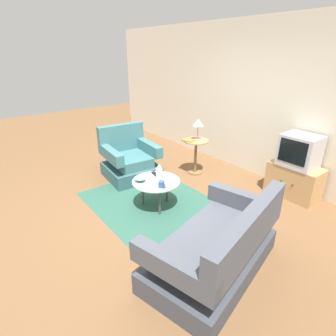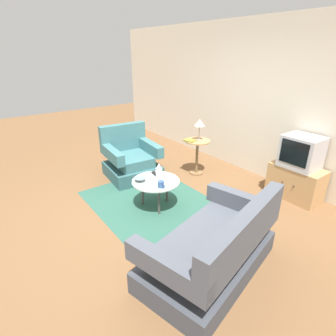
{
  "view_description": "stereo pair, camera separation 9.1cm",
  "coord_description": "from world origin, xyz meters",
  "px_view_note": "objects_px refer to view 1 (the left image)",
  "views": [
    {
      "loc": [
        2.78,
        -1.95,
        2.17
      ],
      "look_at": [
        -0.14,
        0.34,
        0.55
      ],
      "focal_mm": 28.89,
      "sensor_mm": 36.0,
      "label": 1
    },
    {
      "loc": [
        2.84,
        -1.88,
        2.17
      ],
      "look_at": [
        -0.14,
        0.34,
        0.55
      ],
      "focal_mm": 28.89,
      "sensor_mm": 36.0,
      "label": 2
    }
  ],
  "objects_px": {
    "armchair": "(129,160)",
    "tv_stand": "(294,181)",
    "coffee_table": "(156,183)",
    "table_lamp": "(198,124)",
    "tv_remote_dark": "(155,174)",
    "couch": "(217,249)",
    "book": "(188,140)",
    "side_table": "(196,150)",
    "vase": "(159,172)",
    "television": "(300,151)",
    "bowl": "(140,180)",
    "mug": "(162,184)"
  },
  "relations": [
    {
      "from": "armchair",
      "to": "tv_stand",
      "type": "distance_m",
      "value": 2.83
    },
    {
      "from": "coffee_table",
      "to": "table_lamp",
      "type": "relative_size",
      "value": 1.77
    },
    {
      "from": "tv_remote_dark",
      "to": "armchair",
      "type": "bearing_deg",
      "value": 1.58
    },
    {
      "from": "couch",
      "to": "tv_remote_dark",
      "type": "distance_m",
      "value": 1.69
    },
    {
      "from": "armchair",
      "to": "book",
      "type": "bearing_deg",
      "value": 151.34
    },
    {
      "from": "side_table",
      "to": "tv_remote_dark",
      "type": "distance_m",
      "value": 1.23
    },
    {
      "from": "coffee_table",
      "to": "book",
      "type": "distance_m",
      "value": 1.32
    },
    {
      "from": "vase",
      "to": "armchair",
      "type": "bearing_deg",
      "value": 170.86
    },
    {
      "from": "television",
      "to": "vase",
      "type": "height_order",
      "value": "television"
    },
    {
      "from": "armchair",
      "to": "coffee_table",
      "type": "bearing_deg",
      "value": 83.98
    },
    {
      "from": "table_lamp",
      "to": "vase",
      "type": "height_order",
      "value": "table_lamp"
    },
    {
      "from": "table_lamp",
      "to": "tv_remote_dark",
      "type": "bearing_deg",
      "value": -75.05
    },
    {
      "from": "tv_stand",
      "to": "couch",
      "type": "bearing_deg",
      "value": -80.56
    },
    {
      "from": "television",
      "to": "vase",
      "type": "bearing_deg",
      "value": -119.87
    },
    {
      "from": "tv_stand",
      "to": "bowl",
      "type": "xyz_separation_m",
      "value": [
        -1.2,
        -2.12,
        0.19
      ]
    },
    {
      "from": "coffee_table",
      "to": "vase",
      "type": "xyz_separation_m",
      "value": [
        0.01,
        0.05,
        0.17
      ]
    },
    {
      "from": "tv_stand",
      "to": "tv_remote_dark",
      "type": "distance_m",
      "value": 2.22
    },
    {
      "from": "vase",
      "to": "book",
      "type": "height_order",
      "value": "same"
    },
    {
      "from": "tv_stand",
      "to": "television",
      "type": "bearing_deg",
      "value": -90.0
    },
    {
      "from": "book",
      "to": "table_lamp",
      "type": "bearing_deg",
      "value": 47.01
    },
    {
      "from": "side_table",
      "to": "mug",
      "type": "bearing_deg",
      "value": -61.2
    },
    {
      "from": "tv_stand",
      "to": "book",
      "type": "relative_size",
      "value": 3.39
    },
    {
      "from": "coffee_table",
      "to": "book",
      "type": "bearing_deg",
      "value": 117.03
    },
    {
      "from": "armchair",
      "to": "television",
      "type": "xyz_separation_m",
      "value": [
        2.28,
        1.67,
        0.46
      ]
    },
    {
      "from": "mug",
      "to": "bowl",
      "type": "height_order",
      "value": "mug"
    },
    {
      "from": "vase",
      "to": "tv_remote_dark",
      "type": "xyz_separation_m",
      "value": [
        -0.2,
        0.06,
        -0.11
      ]
    },
    {
      "from": "side_table",
      "to": "mug",
      "type": "relative_size",
      "value": 4.76
    },
    {
      "from": "television",
      "to": "couch",
      "type": "bearing_deg",
      "value": -80.52
    },
    {
      "from": "side_table",
      "to": "bowl",
      "type": "relative_size",
      "value": 3.91
    },
    {
      "from": "couch",
      "to": "tv_remote_dark",
      "type": "bearing_deg",
      "value": 62.86
    },
    {
      "from": "couch",
      "to": "television",
      "type": "xyz_separation_m",
      "value": [
        -0.37,
        2.19,
        0.48
      ]
    },
    {
      "from": "bowl",
      "to": "book",
      "type": "relative_size",
      "value": 0.73
    },
    {
      "from": "coffee_table",
      "to": "side_table",
      "type": "height_order",
      "value": "side_table"
    },
    {
      "from": "armchair",
      "to": "vase",
      "type": "xyz_separation_m",
      "value": [
        1.21,
        -0.19,
        0.24
      ]
    },
    {
      "from": "tv_remote_dark",
      "to": "table_lamp",
      "type": "bearing_deg",
      "value": -65.81
    },
    {
      "from": "mug",
      "to": "book",
      "type": "height_order",
      "value": "book"
    },
    {
      "from": "television",
      "to": "vase",
      "type": "distance_m",
      "value": 2.16
    },
    {
      "from": "table_lamp",
      "to": "mug",
      "type": "relative_size",
      "value": 2.86
    },
    {
      "from": "tv_stand",
      "to": "mug",
      "type": "distance_m",
      "value": 2.18
    },
    {
      "from": "coffee_table",
      "to": "vase",
      "type": "relative_size",
      "value": 2.71
    },
    {
      "from": "side_table",
      "to": "bowl",
      "type": "bearing_deg",
      "value": -74.52
    },
    {
      "from": "book",
      "to": "mug",
      "type": "bearing_deg",
      "value": -72.74
    },
    {
      "from": "tv_remote_dark",
      "to": "television",
      "type": "bearing_deg",
      "value": -115.81
    },
    {
      "from": "side_table",
      "to": "television",
      "type": "relative_size",
      "value": 1.27
    },
    {
      "from": "armchair",
      "to": "coffee_table",
      "type": "xyz_separation_m",
      "value": [
        1.2,
        -0.25,
        0.08
      ]
    },
    {
      "from": "side_table",
      "to": "bowl",
      "type": "xyz_separation_m",
      "value": [
        0.41,
        -1.49,
        -0.01
      ]
    },
    {
      "from": "couch",
      "to": "table_lamp",
      "type": "bearing_deg",
      "value": 37.18
    },
    {
      "from": "armchair",
      "to": "mug",
      "type": "xyz_separation_m",
      "value": [
        1.41,
        -0.31,
        0.17
      ]
    },
    {
      "from": "coffee_table",
      "to": "vase",
      "type": "distance_m",
      "value": 0.17
    },
    {
      "from": "television",
      "to": "bowl",
      "type": "bearing_deg",
      "value": -119.5
    }
  ]
}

